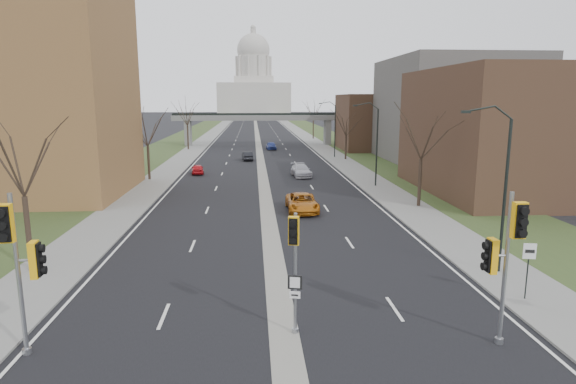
{
  "coord_description": "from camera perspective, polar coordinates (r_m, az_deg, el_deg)",
  "views": [
    {
      "loc": [
        -1.11,
        -17.39,
        9.06
      ],
      "look_at": [
        0.98,
        11.39,
        3.52
      ],
      "focal_mm": 30.0,
      "sensor_mm": 36.0,
      "label": 1
    }
  ],
  "objects": [
    {
      "name": "commercial_block_far",
      "position": [
        90.48,
        10.75,
        8.12
      ],
      "size": [
        14.0,
        14.0,
        10.0
      ],
      "primitive_type": "cube",
      "color": "#442D20",
      "rests_on": "ground"
    },
    {
      "name": "median_strip",
      "position": [
        167.64,
        -3.81,
        7.76
      ],
      "size": [
        1.2,
        600.0,
        0.02
      ],
      "primitive_type": "cube",
      "color": "gray",
      "rests_on": "ground"
    },
    {
      "name": "commercial_block_near",
      "position": [
        51.96,
        24.91,
        6.5
      ],
      "size": [
        16.0,
        20.0,
        12.0
      ],
      "primitive_type": "cube",
      "color": "#442D20",
      "rests_on": "ground"
    },
    {
      "name": "car_right_near",
      "position": [
        39.61,
        1.68,
        -1.26
      ],
      "size": [
        2.5,
        5.31,
        1.47
      ],
      "primitive_type": "imported",
      "rotation": [
        0.0,
        0.0,
        0.01
      ],
      "color": "#B36313",
      "rests_on": "ground"
    },
    {
      "name": "capitol",
      "position": [
        337.52,
        -4.07,
        12.48
      ],
      "size": [
        48.0,
        42.0,
        55.75
      ],
      "color": "beige",
      "rests_on": "ground"
    },
    {
      "name": "signal_pole_right",
      "position": [
        19.01,
        24.33,
        -6.1
      ],
      "size": [
        1.06,
        1.02,
        5.84
      ],
      "rotation": [
        0.0,
        0.0,
        0.03
      ],
      "color": "gray",
      "rests_on": "ground"
    },
    {
      "name": "car_right_far",
      "position": [
        89.29,
        -2.0,
        5.52
      ],
      "size": [
        1.92,
        4.32,
        1.45
      ],
      "primitive_type": "imported",
      "rotation": [
        0.0,
        0.0,
        0.05
      ],
      "color": "navy",
      "rests_on": "ground"
    },
    {
      "name": "tree_left_a",
      "position": [
        28.14,
        -29.24,
        4.55
      ],
      "size": [
        7.2,
        7.2,
        9.4
      ],
      "color": "#382B21",
      "rests_on": "sidewalk_left"
    },
    {
      "name": "tree_right_c",
      "position": [
        113.29,
        3.04,
        9.85
      ],
      "size": [
        7.65,
        7.65,
        9.99
      ],
      "color": "#382B21",
      "rests_on": "sidewalk_right"
    },
    {
      "name": "commercial_block_mid",
      "position": [
        75.26,
        18.84,
        9.12
      ],
      "size": [
        18.0,
        22.0,
        15.0
      ],
      "primitive_type": "cube",
      "color": "#56534E",
      "rests_on": "ground"
    },
    {
      "name": "car_left_near",
      "position": [
        60.69,
        -10.67,
        2.69
      ],
      "size": [
        1.85,
        3.73,
        1.22
      ],
      "primitive_type": "imported",
      "rotation": [
        0.0,
        0.0,
        3.26
      ],
      "color": "red",
      "rests_on": "ground"
    },
    {
      "name": "pedestrian_bridge",
      "position": [
        97.49,
        -3.55,
        8.38
      ],
      "size": [
        34.0,
        3.0,
        6.45
      ],
      "color": "slate",
      "rests_on": "ground"
    },
    {
      "name": "signal_pole_median",
      "position": [
        18.25,
        0.76,
        -7.22
      ],
      "size": [
        0.62,
        0.81,
        4.87
      ],
      "rotation": [
        0.0,
        0.0,
        -0.23
      ],
      "color": "gray",
      "rests_on": "ground"
    },
    {
      "name": "road_surface",
      "position": [
        167.64,
        -3.81,
        7.76
      ],
      "size": [
        20.0,
        600.0,
        0.01
      ],
      "primitive_type": "cube",
      "color": "black",
      "rests_on": "ground"
    },
    {
      "name": "car_right_mid",
      "position": [
        57.68,
        1.55,
        2.56
      ],
      "size": [
        2.44,
        5.11,
        1.44
      ],
      "primitive_type": "imported",
      "rotation": [
        0.0,
        0.0,
        0.09
      ],
      "color": "#B6B6BF",
      "rests_on": "ground"
    },
    {
      "name": "tree_right_b",
      "position": [
        73.82,
        6.93,
        8.29
      ],
      "size": [
        6.3,
        6.3,
        8.22
      ],
      "color": "#382B21",
      "rests_on": "sidewalk_right"
    },
    {
      "name": "grass_verge_left",
      "position": [
        168.48,
        -10.0,
        7.65
      ],
      "size": [
        8.0,
        600.0,
        0.1
      ],
      "primitive_type": "cube",
      "color": "#2C3E1C",
      "rests_on": "ground"
    },
    {
      "name": "streetlight_near",
      "position": [
        26.42,
        23.22,
        5.43
      ],
      "size": [
        2.61,
        0.2,
        8.7
      ],
      "color": "black",
      "rests_on": "sidewalk_right"
    },
    {
      "name": "ground",
      "position": [
        19.64,
        -0.47,
        -16.6
      ],
      "size": [
        700.0,
        700.0,
        0.0
      ],
      "primitive_type": "plane",
      "color": "black",
      "rests_on": "ground"
    },
    {
      "name": "grass_verge_right",
      "position": [
        168.72,
        2.37,
        7.81
      ],
      "size": [
        8.0,
        600.0,
        0.1
      ],
      "primitive_type": "cube",
      "color": "#2C3E1C",
      "rests_on": "ground"
    },
    {
      "name": "sidewalk_right",
      "position": [
        168.14,
        0.32,
        7.81
      ],
      "size": [
        4.0,
        600.0,
        0.12
      ],
      "primitive_type": "cube",
      "color": "gray",
      "rests_on": "ground"
    },
    {
      "name": "tree_right_a",
      "position": [
        41.91,
        15.64,
        7.17
      ],
      "size": [
        7.2,
        7.2,
        9.4
      ],
      "color": "#382B21",
      "rests_on": "sidewalk_right"
    },
    {
      "name": "streetlight_mid",
      "position": [
        50.89,
        9.7,
        8.36
      ],
      "size": [
        2.61,
        0.2,
        8.7
      ],
      "color": "black",
      "rests_on": "sidewalk_right"
    },
    {
      "name": "sidewalk_left",
      "position": [
        167.98,
        -7.95,
        7.71
      ],
      "size": [
        4.0,
        600.0,
        0.12
      ],
      "primitive_type": "cube",
      "color": "gray",
      "rests_on": "ground"
    },
    {
      "name": "car_left_far",
      "position": [
        73.46,
        -4.84,
        4.27
      ],
      "size": [
        1.85,
        4.1,
        1.31
      ],
      "primitive_type": "imported",
      "rotation": [
        0.0,
        0.0,
        3.26
      ],
      "color": "black",
      "rests_on": "ground"
    },
    {
      "name": "tree_left_b",
      "position": [
        56.72,
        -16.41,
        7.58
      ],
      "size": [
        6.75,
        6.75,
        8.81
      ],
      "color": "#382B21",
      "rests_on": "sidewalk_left"
    },
    {
      "name": "tree_left_c",
      "position": [
        90.2,
        -11.9,
        9.37
      ],
      "size": [
        7.65,
        7.65,
        9.99
      ],
      "color": "#382B21",
      "rests_on": "sidewalk_left"
    },
    {
      "name": "speed_limit_sign",
      "position": [
        24.41,
        26.6,
        -7.31
      ],
      "size": [
        0.56,
        0.14,
        2.63
      ],
      "rotation": [
        0.0,
        0.0,
        -0.19
      ],
      "color": "black",
      "rests_on": "sidewalk_right"
    },
    {
      "name": "streetlight_far",
      "position": [
        76.38,
        5.02,
        9.26
      ],
      "size": [
        2.61,
        0.2,
        8.7
      ],
      "color": "black",
      "rests_on": "sidewalk_right"
    },
    {
      "name": "signal_pole_left",
      "position": [
        19.02,
        -29.15,
        -6.3
      ],
      "size": [
        1.03,
        1.13,
        5.95
      ],
      "rotation": [
        0.0,
        0.0,
        0.09
      ],
      "color": "gray",
      "rests_on": "ground"
    }
  ]
}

